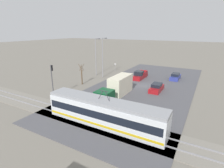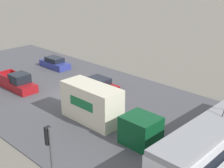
{
  "view_description": "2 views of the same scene",
  "coord_description": "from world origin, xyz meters",
  "px_view_note": "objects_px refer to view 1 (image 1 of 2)",
  "views": [
    {
      "loc": [
        -10.86,
        32.96,
        11.16
      ],
      "look_at": [
        3.59,
        7.18,
        1.94
      ],
      "focal_mm": 28.0,
      "sensor_mm": 36.0,
      "label": 1
    },
    {
      "loc": [
        18.75,
        24.63,
        12.76
      ],
      "look_at": [
        -0.25,
        6.2,
        2.75
      ],
      "focal_mm": 50.0,
      "sensor_mm": 36.0,
      "label": 2
    }
  ],
  "objects_px": {
    "box_truck": "(117,88)",
    "pickup_truck": "(140,75)",
    "light_rail_tram": "(104,112)",
    "street_tree": "(82,75)",
    "street_lamp_mid_block": "(103,55)",
    "street_lamp_near_crossing": "(96,55)",
    "no_parking_sign": "(115,67)",
    "sedan_car_1": "(157,88)",
    "sedan_car_0": "(175,77)",
    "traffic_light_pole": "(52,77)"
  },
  "relations": [
    {
      "from": "sedan_car_1",
      "to": "sedan_car_0",
      "type": "bearing_deg",
      "value": 81.3
    },
    {
      "from": "light_rail_tram",
      "to": "sedan_car_0",
      "type": "bearing_deg",
      "value": -98.49
    },
    {
      "from": "pickup_truck",
      "to": "traffic_light_pole",
      "type": "height_order",
      "value": "traffic_light_pole"
    },
    {
      "from": "light_rail_tram",
      "to": "box_truck",
      "type": "distance_m",
      "value": 9.72
    },
    {
      "from": "pickup_truck",
      "to": "street_lamp_near_crossing",
      "type": "height_order",
      "value": "street_lamp_near_crossing"
    },
    {
      "from": "sedan_car_0",
      "to": "traffic_light_pole",
      "type": "bearing_deg",
      "value": -126.05
    },
    {
      "from": "sedan_car_0",
      "to": "street_tree",
      "type": "distance_m",
      "value": 21.53
    },
    {
      "from": "street_lamp_mid_block",
      "to": "no_parking_sign",
      "type": "xyz_separation_m",
      "value": [
        0.32,
        -6.76,
        -3.95
      ]
    },
    {
      "from": "sedan_car_0",
      "to": "traffic_light_pole",
      "type": "xyz_separation_m",
      "value": [
        16.02,
        22.01,
        2.97
      ]
    },
    {
      "from": "sedan_car_0",
      "to": "street_lamp_near_crossing",
      "type": "distance_m",
      "value": 19.75
    },
    {
      "from": "light_rail_tram",
      "to": "street_lamp_mid_block",
      "type": "height_order",
      "value": "street_lamp_mid_block"
    },
    {
      "from": "no_parking_sign",
      "to": "street_tree",
      "type": "bearing_deg",
      "value": 88.03
    },
    {
      "from": "light_rail_tram",
      "to": "street_lamp_near_crossing",
      "type": "relative_size",
      "value": 1.66
    },
    {
      "from": "pickup_truck",
      "to": "traffic_light_pole",
      "type": "distance_m",
      "value": 20.74
    },
    {
      "from": "street_lamp_near_crossing",
      "to": "traffic_light_pole",
      "type": "bearing_deg",
      "value": 98.26
    },
    {
      "from": "box_truck",
      "to": "sedan_car_0",
      "type": "distance_m",
      "value": 17.62
    },
    {
      "from": "sedan_car_1",
      "to": "street_lamp_mid_block",
      "type": "distance_m",
      "value": 15.5
    },
    {
      "from": "street_tree",
      "to": "sedan_car_1",
      "type": "bearing_deg",
      "value": -167.44
    },
    {
      "from": "light_rail_tram",
      "to": "pickup_truck",
      "type": "bearing_deg",
      "value": -80.51
    },
    {
      "from": "sedan_car_1",
      "to": "no_parking_sign",
      "type": "distance_m",
      "value": 18.04
    },
    {
      "from": "light_rail_tram",
      "to": "box_truck",
      "type": "relative_size",
      "value": 1.58
    },
    {
      "from": "box_truck",
      "to": "pickup_truck",
      "type": "bearing_deg",
      "value": -87.32
    },
    {
      "from": "traffic_light_pole",
      "to": "no_parking_sign",
      "type": "relative_size",
      "value": 2.46
    },
    {
      "from": "street_tree",
      "to": "street_lamp_mid_block",
      "type": "bearing_deg",
      "value": -96.31
    },
    {
      "from": "pickup_truck",
      "to": "street_lamp_near_crossing",
      "type": "bearing_deg",
      "value": 10.99
    },
    {
      "from": "box_truck",
      "to": "pickup_truck",
      "type": "distance_m",
      "value": 12.91
    },
    {
      "from": "box_truck",
      "to": "pickup_truck",
      "type": "xyz_separation_m",
      "value": [
        0.6,
        -12.87,
        -0.81
      ]
    },
    {
      "from": "pickup_truck",
      "to": "sedan_car_1",
      "type": "distance_m",
      "value": 9.11
    },
    {
      "from": "light_rail_tram",
      "to": "sedan_car_1",
      "type": "bearing_deg",
      "value": -98.36
    },
    {
      "from": "light_rail_tram",
      "to": "street_tree",
      "type": "relative_size",
      "value": 3.47
    },
    {
      "from": "light_rail_tram",
      "to": "street_lamp_near_crossing",
      "type": "xyz_separation_m",
      "value": [
        14.63,
        -19.96,
        3.6
      ]
    },
    {
      "from": "street_lamp_near_crossing",
      "to": "no_parking_sign",
      "type": "bearing_deg",
      "value": -111.38
    },
    {
      "from": "pickup_truck",
      "to": "no_parking_sign",
      "type": "bearing_deg",
      "value": -22.99
    },
    {
      "from": "pickup_truck",
      "to": "sedan_car_0",
      "type": "relative_size",
      "value": 1.24
    },
    {
      "from": "box_truck",
      "to": "street_lamp_near_crossing",
      "type": "bearing_deg",
      "value": -42.96
    },
    {
      "from": "sedan_car_1",
      "to": "pickup_truck",
      "type": "bearing_deg",
      "value": 130.54
    },
    {
      "from": "sedan_car_1",
      "to": "no_parking_sign",
      "type": "xyz_separation_m",
      "value": [
        14.59,
        -10.6,
        0.71
      ]
    },
    {
      "from": "pickup_truck",
      "to": "sedan_car_0",
      "type": "distance_m",
      "value": 8.19
    },
    {
      "from": "street_tree",
      "to": "light_rail_tram",
      "type": "bearing_deg",
      "value": 137.4
    },
    {
      "from": "pickup_truck",
      "to": "sedan_car_1",
      "type": "relative_size",
      "value": 1.27
    },
    {
      "from": "street_lamp_near_crossing",
      "to": "light_rail_tram",
      "type": "bearing_deg",
      "value": 126.24
    },
    {
      "from": "sedan_car_1",
      "to": "street_lamp_mid_block",
      "type": "height_order",
      "value": "street_lamp_mid_block"
    },
    {
      "from": "street_lamp_mid_block",
      "to": "no_parking_sign",
      "type": "distance_m",
      "value": 7.84
    },
    {
      "from": "pickup_truck",
      "to": "street_tree",
      "type": "height_order",
      "value": "street_tree"
    },
    {
      "from": "pickup_truck",
      "to": "sedan_car_1",
      "type": "height_order",
      "value": "pickup_truck"
    },
    {
      "from": "pickup_truck",
      "to": "no_parking_sign",
      "type": "xyz_separation_m",
      "value": [
        8.67,
        -3.68,
        0.61
      ]
    },
    {
      "from": "sedan_car_1",
      "to": "street_lamp_near_crossing",
      "type": "height_order",
      "value": "street_lamp_near_crossing"
    },
    {
      "from": "box_truck",
      "to": "sedan_car_0",
      "type": "xyz_separation_m",
      "value": [
        -6.88,
        -16.2,
        -0.93
      ]
    },
    {
      "from": "no_parking_sign",
      "to": "box_truck",
      "type": "bearing_deg",
      "value": 119.26
    },
    {
      "from": "light_rail_tram",
      "to": "street_lamp_near_crossing",
      "type": "bearing_deg",
      "value": -53.76
    }
  ]
}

